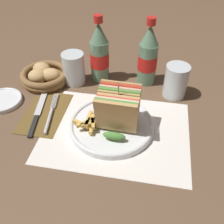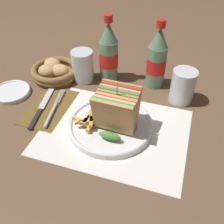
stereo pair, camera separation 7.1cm
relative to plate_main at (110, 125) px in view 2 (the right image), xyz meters
The scene contains 15 objects.
ground_plane 0.02m from the plate_main, 81.01° to the right, with size 4.00×4.00×0.00m, color brown.
placemat 0.02m from the plate_main, 30.04° to the right, with size 0.39×0.30×0.00m.
plate_main is the anchor object (origin of this frame).
club_sandwich 0.06m from the plate_main, 13.83° to the right, with size 0.11×0.11×0.14m.
fries_pile 0.06m from the plate_main, 158.06° to the right, with size 0.10×0.07×0.02m.
ketchup_blob 0.04m from the plate_main, 148.71° to the left, with size 0.04×0.03×0.01m.
napkin 0.20m from the plate_main, behind, with size 0.12×0.19×0.00m.
fork 0.18m from the plate_main, behind, with size 0.04×0.17×0.01m.
knife 0.22m from the plate_main, behind, with size 0.05×0.21×0.00m.
coke_bottle_near 0.26m from the plate_main, 108.99° to the left, with size 0.06×0.06×0.22m.
coke_bottle_far 0.27m from the plate_main, 72.63° to the left, with size 0.06×0.06×0.22m.
glass_near 0.25m from the plate_main, 47.05° to the left, with size 0.07×0.07×0.11m.
glass_far 0.26m from the plate_main, 129.03° to the left, with size 0.07×0.07×0.11m.
bread_basket 0.32m from the plate_main, 145.39° to the left, with size 0.16×0.16×0.06m.
side_saucer 0.35m from the plate_main, behind, with size 0.12×0.12×0.01m.
Camera 2 is at (0.16, -0.48, 0.51)m, focal length 42.00 mm.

